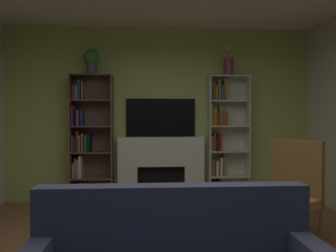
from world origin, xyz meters
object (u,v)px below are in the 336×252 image
object	(u,v)px
fireplace	(161,168)
tv	(161,118)
bookshelf_right	(223,139)
armchair	(285,191)
bookshelf_left	(87,139)
potted_plant	(91,60)
vase_with_flowers	(229,66)

from	to	relation	value
fireplace	tv	size ratio (longest dim) A/B	1.32
bookshelf_right	armchair	world-z (taller)	bookshelf_right
tv	bookshelf_left	world-z (taller)	bookshelf_left
bookshelf_left	bookshelf_right	bearing A→B (deg)	0.20
armchair	potted_plant	bearing A→B (deg)	143.37
fireplace	armchair	distance (m)	2.18
tv	bookshelf_left	bearing A→B (deg)	-175.83
vase_with_flowers	fireplace	bearing A→B (deg)	177.91
fireplace	armchair	bearing A→B (deg)	-54.71
bookshelf_left	armchair	xyz separation A→B (m)	(2.41, -1.77, -0.46)
tv	potted_plant	world-z (taller)	potted_plant
vase_with_flowers	armchair	xyz separation A→B (m)	(0.18, -1.74, -1.63)
potted_plant	bookshelf_right	bearing A→B (deg)	1.19
fireplace	bookshelf_left	size ratio (longest dim) A/B	0.73
fireplace	potted_plant	world-z (taller)	potted_plant
potted_plant	vase_with_flowers	xyz separation A→B (m)	(2.16, 0.00, -0.07)
fireplace	potted_plant	distance (m)	2.01
bookshelf_left	vase_with_flowers	bearing A→B (deg)	-0.91
fireplace	vase_with_flowers	xyz separation A→B (m)	(1.08, -0.04, 1.62)
tv	vase_with_flowers	world-z (taller)	vase_with_flowers
bookshelf_left	tv	bearing A→B (deg)	4.17
tv	potted_plant	bearing A→B (deg)	-173.66
tv	vase_with_flowers	size ratio (longest dim) A/B	2.29
potted_plant	vase_with_flowers	world-z (taller)	vase_with_flowers
tv	bookshelf_left	xyz separation A→B (m)	(-1.15, -0.08, -0.34)
tv	armchair	distance (m)	2.38
vase_with_flowers	potted_plant	bearing A→B (deg)	-179.99
bookshelf_left	vase_with_flowers	size ratio (longest dim) A/B	4.15
bookshelf_right	vase_with_flowers	bearing A→B (deg)	-29.09
fireplace	potted_plant	bearing A→B (deg)	-177.90
fireplace	tv	xyz separation A→B (m)	(0.00, 0.08, 0.80)
potted_plant	fireplace	bearing A→B (deg)	2.10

